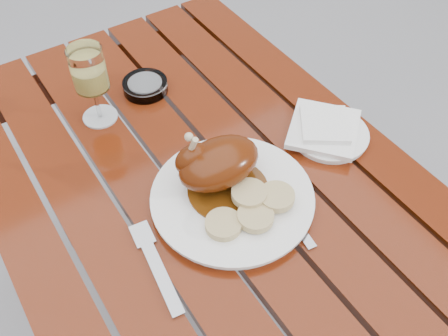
# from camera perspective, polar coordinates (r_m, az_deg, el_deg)

# --- Properties ---
(ground) EXTENTS (60.00, 60.00, 0.00)m
(ground) POSITION_cam_1_polar(r_m,az_deg,el_deg) (1.66, -1.60, -17.94)
(ground) COLOR slate
(ground) RESTS_ON ground
(table) EXTENTS (0.80, 1.20, 0.75)m
(table) POSITION_cam_1_polar(r_m,az_deg,el_deg) (1.33, -1.95, -11.57)
(table) COLOR maroon
(table) RESTS_ON ground
(dinner_plate) EXTENTS (0.41, 0.41, 0.02)m
(dinner_plate) POSITION_cam_1_polar(r_m,az_deg,el_deg) (0.97, 0.96, -3.48)
(dinner_plate) COLOR white
(dinner_plate) RESTS_ON table
(roast_duck) EXTENTS (0.17, 0.17, 0.12)m
(roast_duck) POSITION_cam_1_polar(r_m,az_deg,el_deg) (0.95, -0.94, 0.47)
(roast_duck) COLOR #4F2709
(roast_duck) RESTS_ON dinner_plate
(bread_dumplings) EXTENTS (0.18, 0.11, 0.03)m
(bread_dumplings) POSITION_cam_1_polar(r_m,az_deg,el_deg) (0.93, 3.15, -4.54)
(bread_dumplings) COLOR tan
(bread_dumplings) RESTS_ON dinner_plate
(wine_glass) EXTENTS (0.10, 0.10, 0.19)m
(wine_glass) POSITION_cam_1_polar(r_m,az_deg,el_deg) (1.12, -14.80, 9.09)
(wine_glass) COLOR #E9DB6A
(wine_glass) RESTS_ON table
(side_plate) EXTENTS (0.23, 0.23, 0.01)m
(side_plate) POSITION_cam_1_polar(r_m,az_deg,el_deg) (1.12, 11.93, 3.80)
(side_plate) COLOR white
(side_plate) RESTS_ON table
(napkin) EXTENTS (0.21, 0.21, 0.01)m
(napkin) POSITION_cam_1_polar(r_m,az_deg,el_deg) (1.11, 11.32, 4.41)
(napkin) COLOR white
(napkin) RESTS_ON side_plate
(ashtray) EXTENTS (0.14, 0.14, 0.03)m
(ashtray) POSITION_cam_1_polar(r_m,az_deg,el_deg) (1.22, -8.99, 9.24)
(ashtray) COLOR #B2B7BC
(ashtray) RESTS_ON table
(fork) EXTENTS (0.05, 0.19, 0.01)m
(fork) POSITION_cam_1_polar(r_m,az_deg,el_deg) (0.90, -7.47, -11.58)
(fork) COLOR gray
(fork) RESTS_ON table
(knife) EXTENTS (0.04, 0.19, 0.01)m
(knife) POSITION_cam_1_polar(r_m,az_deg,el_deg) (0.97, 7.09, -4.82)
(knife) COLOR gray
(knife) RESTS_ON table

